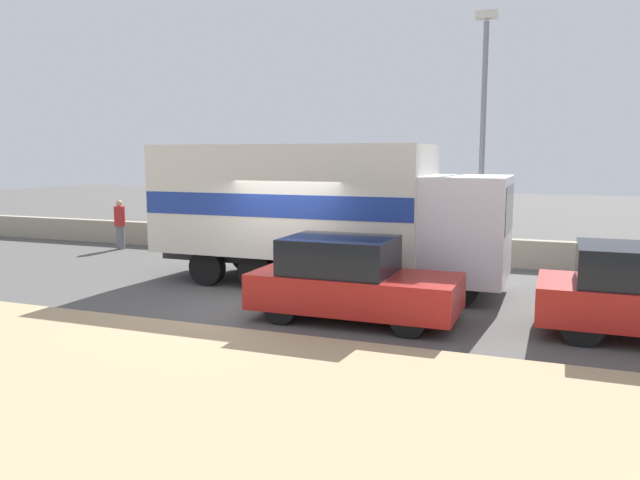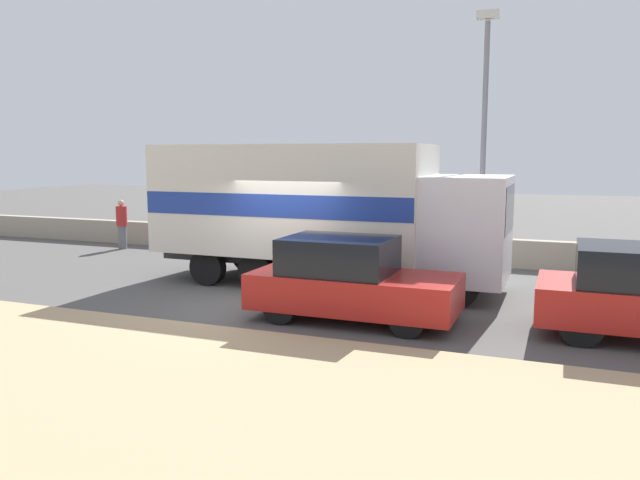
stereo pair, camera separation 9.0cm
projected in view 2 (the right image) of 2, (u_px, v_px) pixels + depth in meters
name	position (u px, v px, depth m)	size (l,w,h in m)	color
ground_plane	(266.00, 305.00, 12.77)	(80.00, 80.00, 0.00)	#514F4C
dirt_shoulder_foreground	(86.00, 394.00, 8.00)	(60.00, 6.74, 0.04)	tan
stone_wall_backdrop	(361.00, 245.00, 18.61)	(60.00, 0.35, 0.77)	#A39984
street_lamp	(484.00, 123.00, 16.15)	(0.56, 0.28, 6.68)	slate
box_truck	(317.00, 207.00, 14.58)	(8.18, 2.57, 3.29)	silver
car_hatchback	(350.00, 280.00, 11.55)	(3.81, 1.71, 1.55)	#B21E19
pedestrian	(122.00, 223.00, 20.32)	(0.35, 0.35, 1.61)	slate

